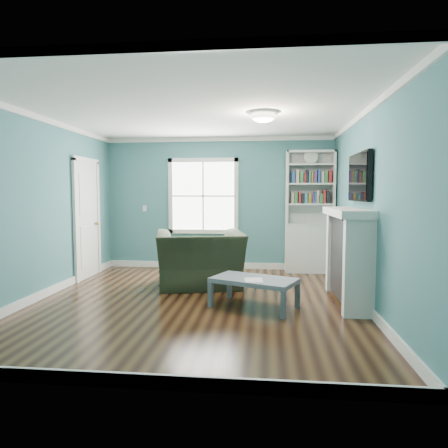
# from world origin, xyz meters

# --- Properties ---
(floor) EXTENTS (5.00, 5.00, 0.00)m
(floor) POSITION_xyz_m (0.00, 0.00, 0.00)
(floor) COLOR black
(floor) RESTS_ON ground
(room_walls) EXTENTS (5.00, 5.00, 5.00)m
(room_walls) POSITION_xyz_m (0.00, 0.00, 1.58)
(room_walls) COLOR #3B7A78
(room_walls) RESTS_ON ground
(trim) EXTENTS (4.50, 5.00, 2.60)m
(trim) POSITION_xyz_m (0.00, 0.00, 1.24)
(trim) COLOR white
(trim) RESTS_ON ground
(window) EXTENTS (1.40, 0.06, 1.50)m
(window) POSITION_xyz_m (-0.30, 2.49, 1.45)
(window) COLOR white
(window) RESTS_ON room_walls
(bookshelf) EXTENTS (0.90, 0.35, 2.31)m
(bookshelf) POSITION_xyz_m (1.77, 2.30, 0.92)
(bookshelf) COLOR silver
(bookshelf) RESTS_ON ground
(fireplace) EXTENTS (0.44, 1.58, 1.30)m
(fireplace) POSITION_xyz_m (2.08, 0.20, 0.64)
(fireplace) COLOR black
(fireplace) RESTS_ON ground
(tv) EXTENTS (0.06, 1.10, 0.65)m
(tv) POSITION_xyz_m (2.20, 0.20, 1.72)
(tv) COLOR black
(tv) RESTS_ON fireplace
(door) EXTENTS (0.12, 0.98, 2.17)m
(door) POSITION_xyz_m (-2.22, 1.40, 1.07)
(door) COLOR silver
(door) RESTS_ON ground
(ceiling_fixture) EXTENTS (0.38, 0.38, 0.15)m
(ceiling_fixture) POSITION_xyz_m (0.90, 0.10, 2.55)
(ceiling_fixture) COLOR white
(ceiling_fixture) RESTS_ON room_walls
(light_switch) EXTENTS (0.08, 0.01, 0.12)m
(light_switch) POSITION_xyz_m (-1.50, 2.48, 1.20)
(light_switch) COLOR white
(light_switch) RESTS_ON room_walls
(recliner) EXTENTS (1.53, 1.18, 1.19)m
(recliner) POSITION_xyz_m (-0.10, 0.91, 0.60)
(recliner) COLOR #242D1C
(recliner) RESTS_ON ground
(coffee_table) EXTENTS (1.22, 0.96, 0.39)m
(coffee_table) POSITION_xyz_m (0.80, -0.19, 0.34)
(coffee_table) COLOR #505760
(coffee_table) RESTS_ON ground
(paper_sheet) EXTENTS (0.25, 0.31, 0.00)m
(paper_sheet) POSITION_xyz_m (0.79, -0.31, 0.39)
(paper_sheet) COLOR white
(paper_sheet) RESTS_ON coffee_table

